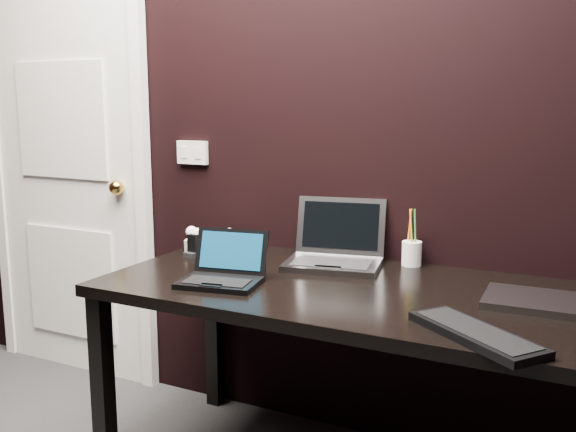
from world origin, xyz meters
The scene contains 11 objects.
wall_back centered at (0.00, 1.80, 1.30)m, with size 4.00×4.00×0.00m, color black.
door centered at (-1.35, 1.78, 1.04)m, with size 0.99×0.10×2.14m.
wall_switch centered at (-0.62, 1.79, 1.12)m, with size 0.15×0.02×0.10m.
desk centered at (0.30, 1.40, 0.66)m, with size 1.70×0.80×0.74m.
netbook centered at (-0.12, 1.24, 0.77)m, with size 0.30×0.27×0.17m.
silver_laptop centered at (0.12, 1.63, 0.78)m, with size 0.39×0.37×0.23m.
ext_keyboard centered at (0.73, 1.10, 0.75)m, with size 0.39×0.34×0.02m.
closed_laptop centered at (0.85, 1.46, 0.75)m, with size 0.33×0.24×0.02m.
desk_phone centered at (-0.43, 1.63, 0.78)m, with size 0.22×0.19×0.10m.
mobile_phone centered at (-0.43, 1.50, 0.77)m, with size 0.05×0.05×0.09m.
pen_cup centered at (0.38, 1.75, 0.79)m, with size 0.09×0.09×0.21m.
Camera 1 is at (1.00, -0.51, 1.34)m, focal length 40.00 mm.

